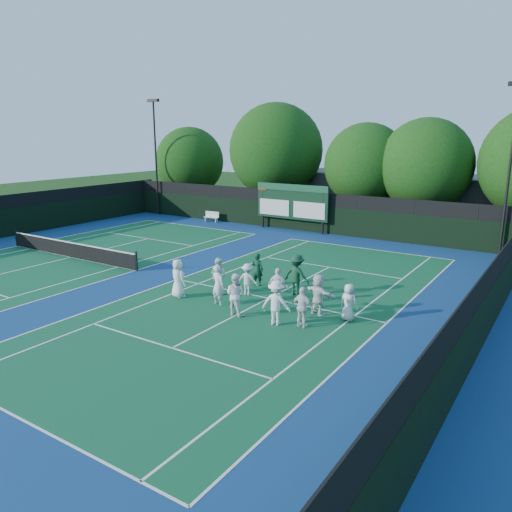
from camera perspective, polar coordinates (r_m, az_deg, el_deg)
The scene contains 32 objects.
ground at distance 21.85m, azimuth 0.08°, elevation -5.60°, with size 120.00×120.00×0.00m, color #14360E.
court_apron at distance 26.16m, azimuth -9.79°, elevation -2.48°, with size 34.00×32.00×0.01m, color navy.
near_court at distance 22.65m, azimuth 1.47°, elevation -4.86°, with size 11.05×23.85×0.01m.
left_court at distance 32.00m, azimuth -20.36°, elevation -0.12°, with size 11.05×23.85×0.01m.
back_fence at distance 37.93m, azimuth 5.73°, elevation 4.85°, with size 34.00×0.08×3.00m.
divider_fence_right at distance 19.33m, azimuth 24.92°, elevation -5.35°, with size 0.08×32.00×3.00m.
scoreboard at distance 37.92m, azimuth 4.11°, elevation 6.16°, with size 6.00×0.21×3.55m.
clubhouse at distance 43.65m, azimuth 15.38°, elevation 6.47°, with size 18.00×6.00×4.00m, color #515156.
light_pole_left at distance 46.12m, azimuth -11.45°, elevation 12.43°, with size 1.20×0.30×10.12m.
light_pole_right at distance 33.17m, azimuth 27.21°, elevation 10.70°, with size 1.20×0.30×10.12m.
tennis_net at distance 31.89m, azimuth -20.44°, elevation 0.72°, with size 11.30×0.10×1.10m.
bench at distance 42.14m, azimuth -5.08°, elevation 4.55°, with size 1.37×0.40×0.86m.
tree_a at distance 48.50m, azimuth -7.38°, elevation 10.46°, with size 6.42×6.42×7.83m.
tree_b at distance 42.88m, azimuth 2.52°, elevation 11.68°, with size 7.87×7.87×9.76m.
tree_c at distance 39.45m, azimuth 12.68°, elevation 9.88°, with size 6.32×6.32×8.06m.
tree_d at distance 38.09m, azimuth 19.06°, elevation 9.55°, with size 6.62×6.62×8.37m.
tennis_ball_1 at distance 21.74m, azimuth 6.97°, elevation -5.71°, with size 0.07×0.07×0.07m, color #CCD519.
tennis_ball_3 at distance 25.49m, azimuth -4.14°, elevation -2.68°, with size 0.07×0.07×0.07m, color #CCD519.
tennis_ball_4 at distance 23.76m, azimuth 8.61°, elevation -4.05°, with size 0.07×0.07×0.07m, color #CCD519.
tennis_ball_5 at distance 21.06m, azimuth 0.99°, elevation -6.27°, with size 0.07×0.07×0.07m, color #CCD519.
player_front_0 at distance 22.87m, azimuth -8.91°, elevation -2.54°, with size 0.87×0.56×1.77m, color white.
player_front_1 at distance 21.66m, azimuth -4.37°, elevation -3.31°, with size 0.66×0.43×1.80m, color white.
player_front_2 at distance 20.40m, azimuth -2.36°, elevation -4.41°, with size 0.86×0.67×1.78m, color white.
player_front_3 at distance 19.43m, azimuth 2.31°, elevation -5.37°, with size 1.15×0.66×1.78m, color white.
player_front_4 at distance 19.26m, azimuth 5.34°, elevation -5.85°, with size 0.95×0.39×1.62m, color white.
player_back_0 at distance 23.20m, azimuth -4.31°, elevation -2.25°, with size 0.83×0.65×1.71m, color white.
player_back_1 at distance 22.96m, azimuth -0.99°, elevation -2.68°, with size 0.96×0.55×1.48m, color silver.
player_back_2 at distance 21.70m, azimuth 2.53°, elevation -3.48°, with size 0.96×0.40×1.63m, color white.
player_back_3 at distance 20.65m, azimuth 7.13°, elevation -4.38°, with size 1.59×0.51×1.72m, color white.
player_back_4 at distance 20.21m, azimuth 10.54°, elevation -5.22°, with size 0.74×0.48×1.51m, color silver.
coach_left at distance 24.30m, azimuth 0.16°, elevation -1.55°, with size 0.60×0.39×1.64m, color #0F3721.
coach_right at distance 22.88m, azimuth 4.65°, elevation -2.19°, with size 1.25×0.72×1.94m, color #103D24.
Camera 1 is at (11.25, -17.25, 7.32)m, focal length 35.00 mm.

